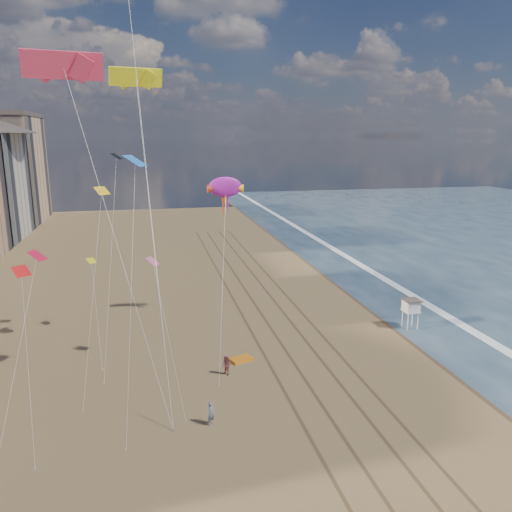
{
  "coord_description": "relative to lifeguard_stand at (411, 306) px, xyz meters",
  "views": [
    {
      "loc": [
        -11.95,
        -22.14,
        21.37
      ],
      "look_at": [
        -1.35,
        26.0,
        9.5
      ],
      "focal_mm": 35.0,
      "sensor_mm": 36.0,
      "label": 1
    }
  ],
  "objects": [
    {
      "name": "kite_flyer_a",
      "position": [
        -24.76,
        -14.75,
        -1.66
      ],
      "size": [
        0.81,
        0.8,
        1.89
      ],
      "primitive_type": "imported",
      "rotation": [
        0.0,
        0.0,
        0.75
      ],
      "color": "slate",
      "rests_on": "ground"
    },
    {
      "name": "kite_flyer_b",
      "position": [
        -22.35,
        -6.95,
        -1.68
      ],
      "size": [
        1.12,
        1.15,
        1.86
      ],
      "primitive_type": "imported",
      "rotation": [
        0.0,
        0.0,
        -0.9
      ],
      "color": "#8D474D",
      "rests_on": "ground"
    },
    {
      "name": "show_kite",
      "position": [
        -20.0,
        7.11,
        13.17
      ],
      "size": [
        4.13,
        8.44,
        22.07
      ],
      "color": "#B61CB3",
      "rests_on": "ground"
    },
    {
      "name": "foam",
      "position": [
        6.43,
        13.58,
        -2.6
      ],
      "size": [
        260.0,
        260.0,
        0.0
      ],
      "primitive_type": "plane",
      "color": "white",
      "rests_on": "ground"
    },
    {
      "name": "wet_sand",
      "position": [
        2.23,
        13.58,
        -2.61
      ],
      "size": [
        260.0,
        260.0,
        0.0
      ],
      "primitive_type": "plane",
      "color": "#42301E",
      "rests_on": "ground"
    },
    {
      "name": "small_kites",
      "position": [
        -33.02,
        -4.05,
        12.04
      ],
      "size": [
        11.79,
        19.12,
        11.93
      ],
      "color": "red",
      "rests_on": "ground"
    },
    {
      "name": "tracks",
      "position": [
        -14.22,
        3.58,
        -2.6
      ],
      "size": [
        7.68,
        120.0,
        0.01
      ],
      "color": "brown",
      "rests_on": "ground"
    },
    {
      "name": "lifeguard_stand",
      "position": [
        0.0,
        0.0,
        0.0
      ],
      "size": [
        1.87,
        1.87,
        3.38
      ],
      "color": "silver",
      "rests_on": "ground"
    },
    {
      "name": "grounded_kite",
      "position": [
        -20.46,
        -4.26,
        -2.49
      ],
      "size": [
        2.5,
        2.04,
        0.25
      ],
      "primitive_type": "cube",
      "rotation": [
        0.0,
        0.0,
        0.35
      ],
      "color": "orange",
      "rests_on": "ground"
    }
  ]
}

